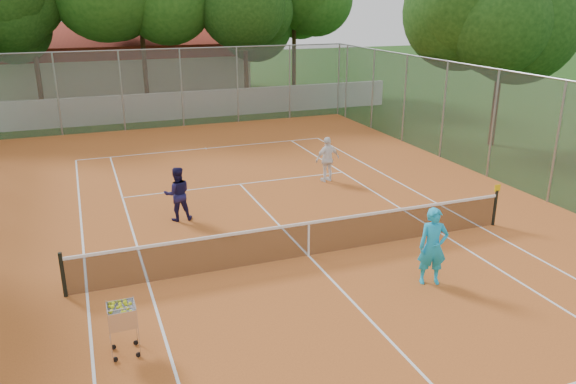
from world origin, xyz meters
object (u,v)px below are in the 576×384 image
object	(u,v)px
tennis_net	(309,239)
ball_hopper	(123,328)
player_far_left	(177,194)
player_far_right	(328,159)
clubhouse	(120,63)
player_near	(433,246)

from	to	relation	value
tennis_net	ball_hopper	distance (m)	5.58
player_far_left	player_far_right	xyz separation A→B (m)	(5.80, 1.88, 0.00)
clubhouse	player_near	bearing A→B (deg)	-82.52
clubhouse	player_far_right	world-z (taller)	clubhouse
player_near	player_far_right	size ratio (longest dim) A/B	1.12
clubhouse	player_far_left	size ratio (longest dim) A/B	9.90
player_near	clubhouse	bearing A→B (deg)	117.15
tennis_net	ball_hopper	bearing A→B (deg)	-150.98
ball_hopper	tennis_net	bearing A→B (deg)	34.28
player_far_right	player_far_left	bearing A→B (deg)	10.69
clubhouse	player_far_right	bearing A→B (deg)	-77.67
clubhouse	player_near	xyz separation A→B (m)	(4.12, -31.36, -1.25)
player_far_left	player_far_right	size ratio (longest dim) A/B	1.00
tennis_net	clubhouse	bearing A→B (deg)	93.95
player_near	ball_hopper	xyz separation A→B (m)	(-7.00, -0.35, -0.37)
player_far_left	ball_hopper	size ratio (longest dim) A/B	1.48
player_near	player_far_right	bearing A→B (deg)	102.58
clubhouse	player_far_right	distance (m)	23.96
player_far_left	player_far_right	bearing A→B (deg)	-159.04
player_far_left	player_near	bearing A→B (deg)	131.19
tennis_net	player_far_right	bearing A→B (deg)	61.06
clubhouse	player_far_left	world-z (taller)	clubhouse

